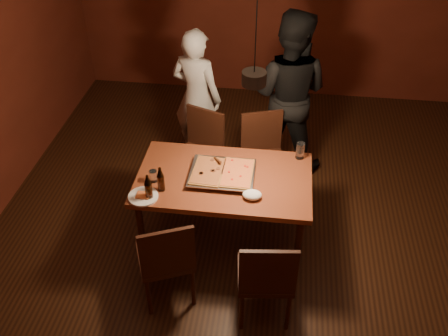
# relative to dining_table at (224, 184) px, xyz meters

# --- Properties ---
(room_shell) EXTENTS (6.00, 6.00, 6.00)m
(room_shell) POSITION_rel_dining_table_xyz_m (0.23, -0.08, 0.72)
(room_shell) COLOR #331B0E
(room_shell) RESTS_ON ground
(dining_table) EXTENTS (1.50, 0.90, 0.75)m
(dining_table) POSITION_rel_dining_table_xyz_m (0.00, 0.00, 0.00)
(dining_table) COLOR brown
(dining_table) RESTS_ON floor
(chair_far_left) EXTENTS (0.54, 0.54, 0.49)m
(chair_far_left) POSITION_rel_dining_table_xyz_m (-0.34, 0.75, -0.14)
(chair_far_left) COLOR #38190F
(chair_far_left) RESTS_ON floor
(chair_far_right) EXTENTS (0.53, 0.53, 0.49)m
(chair_far_right) POSITION_rel_dining_table_xyz_m (0.30, 0.77, -0.14)
(chair_far_right) COLOR #38190F
(chair_far_right) RESTS_ON floor
(chair_near_left) EXTENTS (0.55, 0.55, 0.49)m
(chair_near_left) POSITION_rel_dining_table_xyz_m (-0.36, -0.75, -0.14)
(chair_near_left) COLOR #38190F
(chair_near_left) RESTS_ON floor
(chair_near_right) EXTENTS (0.47, 0.47, 0.49)m
(chair_near_right) POSITION_rel_dining_table_xyz_m (0.43, -0.84, -0.14)
(chair_near_right) COLOR #38190F
(chair_near_right) RESTS_ON floor
(pizza_tray) EXTENTS (0.58, 0.49, 0.05)m
(pizza_tray) POSITION_rel_dining_table_xyz_m (-0.02, 0.01, 0.10)
(pizza_tray) COLOR silver
(pizza_tray) RESTS_ON dining_table
(pizza_meat) EXTENTS (0.27, 0.41, 0.02)m
(pizza_meat) POSITION_rel_dining_table_xyz_m (-0.14, -0.00, 0.13)
(pizza_meat) COLOR maroon
(pizza_meat) RESTS_ON pizza_tray
(pizza_cheese) EXTENTS (0.27, 0.42, 0.02)m
(pizza_cheese) POSITION_rel_dining_table_xyz_m (0.11, 0.00, 0.13)
(pizza_cheese) COLOR gold
(pizza_cheese) RESTS_ON pizza_tray
(spatula) EXTENTS (0.21, 0.25, 0.04)m
(spatula) POSITION_rel_dining_table_xyz_m (-0.01, 0.03, 0.14)
(spatula) COLOR silver
(spatula) RESTS_ON pizza_tray
(beer_bottle_a) EXTENTS (0.06, 0.06, 0.23)m
(beer_bottle_a) POSITION_rel_dining_table_xyz_m (-0.57, -0.35, 0.19)
(beer_bottle_a) COLOR black
(beer_bottle_a) RESTS_ON dining_table
(beer_bottle_b) EXTENTS (0.06, 0.06, 0.23)m
(beer_bottle_b) POSITION_rel_dining_table_xyz_m (-0.49, -0.23, 0.19)
(beer_bottle_b) COLOR black
(beer_bottle_b) RESTS_ON dining_table
(water_glass_left) EXTENTS (0.07, 0.07, 0.11)m
(water_glass_left) POSITION_rel_dining_table_xyz_m (-0.59, -0.13, 0.13)
(water_glass_left) COLOR silver
(water_glass_left) RESTS_ON dining_table
(water_glass_right) EXTENTS (0.08, 0.08, 0.16)m
(water_glass_right) POSITION_rel_dining_table_xyz_m (0.64, 0.37, 0.15)
(water_glass_right) COLOR silver
(water_glass_right) RESTS_ON dining_table
(plate_slice) EXTENTS (0.25, 0.25, 0.03)m
(plate_slice) POSITION_rel_dining_table_xyz_m (-0.62, -0.34, 0.08)
(plate_slice) COLOR white
(plate_slice) RESTS_ON dining_table
(napkin) EXTENTS (0.16, 0.12, 0.07)m
(napkin) POSITION_rel_dining_table_xyz_m (0.26, -0.24, 0.11)
(napkin) COLOR white
(napkin) RESTS_ON dining_table
(diner_white) EXTENTS (0.65, 0.52, 1.54)m
(diner_white) POSITION_rel_dining_table_xyz_m (-0.46, 1.29, 0.09)
(diner_white) COLOR silver
(diner_white) RESTS_ON floor
(diner_dark) EXTENTS (0.99, 0.85, 1.77)m
(diner_dark) POSITION_rel_dining_table_xyz_m (0.50, 1.30, 0.21)
(diner_dark) COLOR black
(diner_dark) RESTS_ON floor
(pendant_lamp) EXTENTS (0.18, 0.18, 1.10)m
(pendant_lamp) POSITION_rel_dining_table_xyz_m (0.23, -0.08, 1.08)
(pendant_lamp) COLOR black
(pendant_lamp) RESTS_ON ceiling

